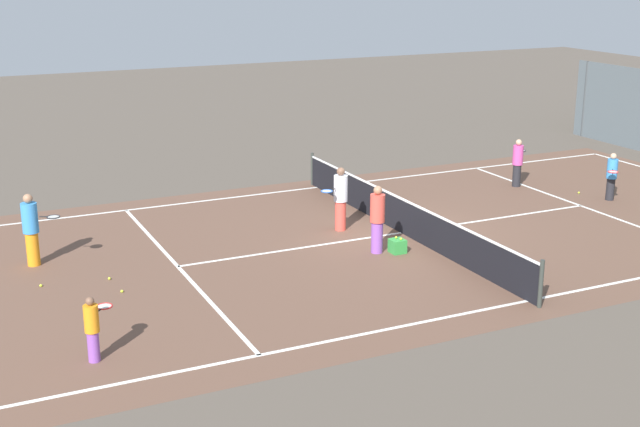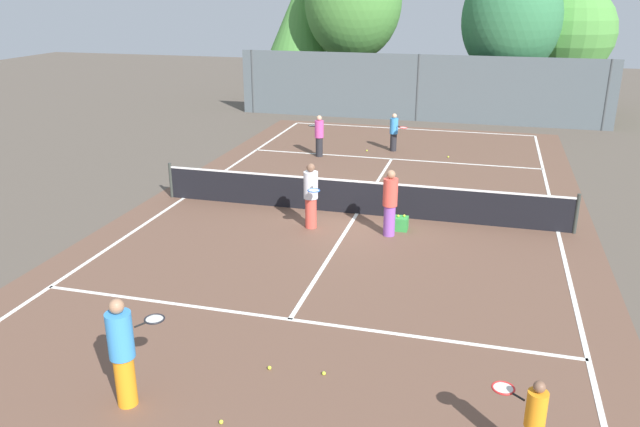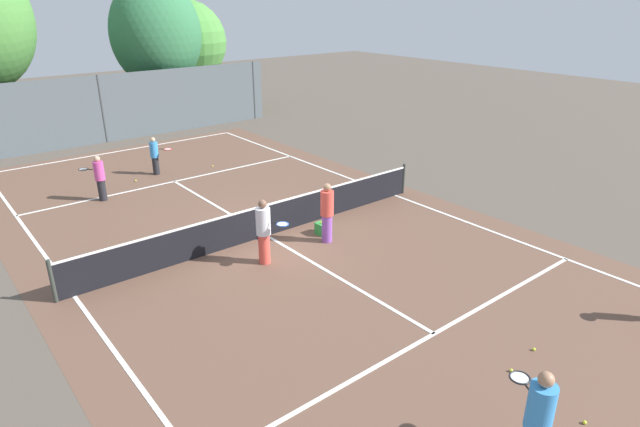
% 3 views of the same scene
% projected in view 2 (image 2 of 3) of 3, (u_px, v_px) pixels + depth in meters
% --- Properties ---
extents(ground_plane, '(80.00, 80.00, 0.00)m').
position_uv_depth(ground_plane, '(357.00, 214.00, 18.19)').
color(ground_plane, brown).
extents(court_surface, '(13.00, 25.00, 0.01)m').
position_uv_depth(court_surface, '(357.00, 214.00, 18.19)').
color(court_surface, brown).
rests_on(court_surface, ground_plane).
extents(tennis_net, '(11.90, 0.10, 1.10)m').
position_uv_depth(tennis_net, '(357.00, 197.00, 18.01)').
color(tennis_net, '#333833').
rests_on(tennis_net, ground_plane).
extents(perimeter_fence, '(18.00, 0.12, 3.20)m').
position_uv_depth(perimeter_fence, '(418.00, 88.00, 30.37)').
color(perimeter_fence, '#515B60').
rests_on(perimeter_fence, ground_plane).
extents(tree_0, '(3.84, 3.84, 7.07)m').
position_uv_depth(tree_0, '(303.00, 11.00, 35.80)').
color(tree_0, brown).
rests_on(tree_0, ground_plane).
extents(tree_1, '(4.77, 4.63, 7.60)m').
position_uv_depth(tree_1, '(511.00, 19.00, 30.50)').
color(tree_1, brown).
rests_on(tree_1, ground_plane).
extents(tree_2, '(4.89, 4.89, 6.49)m').
position_uv_depth(tree_2, '(567.00, 32.00, 32.41)').
color(tree_2, brown).
rests_on(tree_2, ground_plane).
extents(tree_3, '(5.19, 4.38, 8.64)m').
position_uv_depth(tree_3, '(353.00, 1.00, 33.22)').
color(tree_3, brown).
rests_on(tree_3, ground_plane).
extents(player_0, '(0.82, 0.76, 1.51)m').
position_uv_depth(player_0, '(394.00, 132.00, 24.94)').
color(player_0, '#232328').
rests_on(player_0, ground_plane).
extents(player_1, '(0.38, 0.38, 1.78)m').
position_uv_depth(player_1, '(390.00, 202.00, 16.30)').
color(player_1, purple).
rests_on(player_1, ground_plane).
extents(player_2, '(0.80, 0.70, 1.30)m').
position_uv_depth(player_2, '(533.00, 420.00, 8.45)').
color(player_2, purple).
rests_on(player_2, ground_plane).
extents(player_3, '(0.71, 0.94, 1.83)m').
position_uv_depth(player_3, '(123.00, 351.00, 9.56)').
color(player_3, orange).
rests_on(player_3, ground_plane).
extents(player_4, '(0.79, 0.83, 1.60)m').
position_uv_depth(player_4, '(319.00, 135.00, 24.14)').
color(player_4, '#232328').
rests_on(player_4, ground_plane).
extents(player_5, '(0.65, 0.95, 1.80)m').
position_uv_depth(player_5, '(311.00, 195.00, 16.83)').
color(player_5, '#E54C3F').
rests_on(player_5, ground_plane).
extents(ball_crate, '(0.38, 0.37, 0.43)m').
position_uv_depth(ball_crate, '(401.00, 223.00, 16.92)').
color(ball_crate, green).
rests_on(ball_crate, ground_plane).
extents(tennis_ball_0, '(0.07, 0.07, 0.07)m').
position_uv_depth(tennis_ball_0, '(367.00, 151.00, 25.14)').
color(tennis_ball_0, '#CCE533').
rests_on(tennis_ball_0, ground_plane).
extents(tennis_ball_1, '(0.07, 0.07, 0.07)m').
position_uv_depth(tennis_ball_1, '(455.00, 220.00, 17.62)').
color(tennis_ball_1, '#CCE533').
rests_on(tennis_ball_1, ground_plane).
extents(tennis_ball_2, '(0.07, 0.07, 0.07)m').
position_uv_depth(tennis_ball_2, '(221.00, 422.00, 9.41)').
color(tennis_ball_2, '#CCE533').
rests_on(tennis_ball_2, ground_plane).
extents(tennis_ball_3, '(0.07, 0.07, 0.07)m').
position_uv_depth(tennis_ball_3, '(269.00, 368.00, 10.75)').
color(tennis_ball_3, '#CCE533').
rests_on(tennis_ball_3, ground_plane).
extents(tennis_ball_4, '(0.07, 0.07, 0.07)m').
position_uv_depth(tennis_ball_4, '(324.00, 373.00, 10.59)').
color(tennis_ball_4, '#CCE533').
rests_on(tennis_ball_4, ground_plane).
extents(tennis_ball_5, '(0.07, 0.07, 0.07)m').
position_uv_depth(tennis_ball_5, '(448.00, 157.00, 24.19)').
color(tennis_ball_5, '#CCE533').
rests_on(tennis_ball_5, ground_plane).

